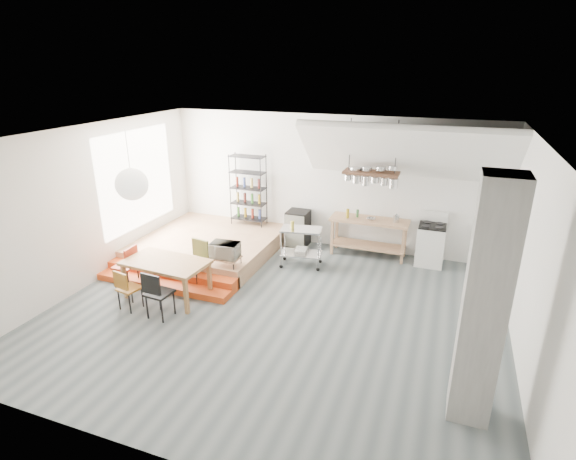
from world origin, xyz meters
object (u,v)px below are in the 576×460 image
at_px(stove, 431,244).
at_px(dining_table, 166,265).
at_px(rolling_cart, 301,242).
at_px(mini_fridge, 298,228).

height_order(stove, dining_table, stove).
bearing_deg(dining_table, rolling_cart, 52.82).
height_order(stove, mini_fridge, stove).
bearing_deg(mini_fridge, stove, -0.79).
bearing_deg(stove, rolling_cart, -157.81).
relative_size(rolling_cart, mini_fridge, 1.09).
distance_m(stove, rolling_cart, 2.92).
bearing_deg(mini_fridge, rolling_cart, -67.80).
xyz_separation_m(rolling_cart, mini_fridge, (-0.47, 1.15, -0.13)).
relative_size(stove, mini_fridge, 1.32).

